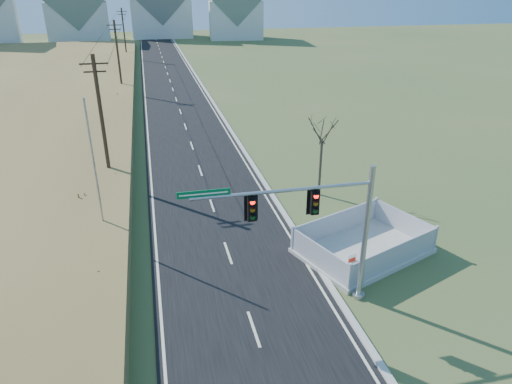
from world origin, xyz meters
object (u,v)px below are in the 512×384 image
fence_enclosure (363,248)px  traffic_signal_mast (326,224)px  open_sign (352,260)px  bare_tree (323,129)px  flagpole (98,189)px

fence_enclosure → traffic_signal_mast: bearing=-157.7°
open_sign → bare_tree: bare_tree is taller
traffic_signal_mast → open_sign: bearing=44.0°
traffic_signal_mast → fence_enclosure: 6.25m
traffic_signal_mast → flagpole: (-9.71, 7.81, -0.82)m
fence_enclosure → flagpole: flagpole is taller
flagpole → bare_tree: bearing=12.6°
fence_enclosure → flagpole: size_ratio=0.96×
fence_enclosure → open_sign: bearing=-157.9°
flagpole → bare_tree: flagpole is taller
open_sign → bare_tree: bearing=65.9°
bare_tree → open_sign: bearing=-99.5°
bare_tree → flagpole: bearing=-167.4°
traffic_signal_mast → bare_tree: size_ratio=1.42×
open_sign → flagpole: 13.72m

